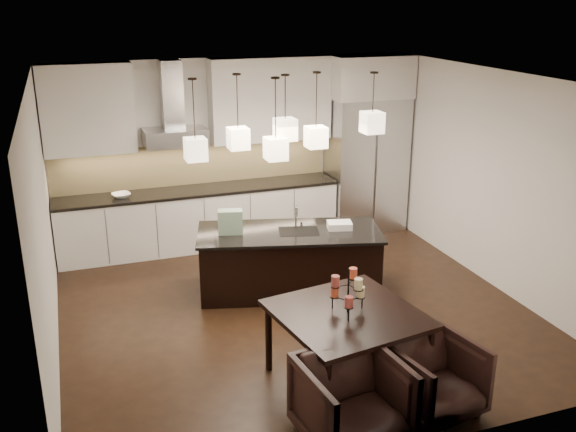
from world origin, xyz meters
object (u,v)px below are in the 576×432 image
object	(u,v)px
refrigerator	(366,164)
dining_table	(346,348)
island_body	(289,262)
armchair_left	(352,403)
armchair_right	(434,378)

from	to	relation	value
refrigerator	dining_table	size ratio (longest dim) A/B	1.65
refrigerator	island_body	xyz separation A→B (m)	(-1.97, -1.87, -0.68)
armchair_left	refrigerator	bearing A→B (deg)	56.99
armchair_right	dining_table	bearing A→B (deg)	118.12
armchair_left	armchair_right	size ratio (longest dim) A/B	1.11
refrigerator	island_body	world-z (taller)	refrigerator
dining_table	armchair_left	distance (m)	0.90
island_body	armchair_right	xyz separation A→B (m)	(0.40, -2.86, -0.04)
armchair_left	dining_table	bearing A→B (deg)	62.82
dining_table	armchair_left	size ratio (longest dim) A/B	1.51
dining_table	armchair_right	world-z (taller)	dining_table
armchair_left	armchair_right	bearing A→B (deg)	2.75
refrigerator	armchair_right	size ratio (longest dim) A/B	2.77
dining_table	armchair_right	size ratio (longest dim) A/B	1.68
armchair_left	armchair_right	world-z (taller)	armchair_left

